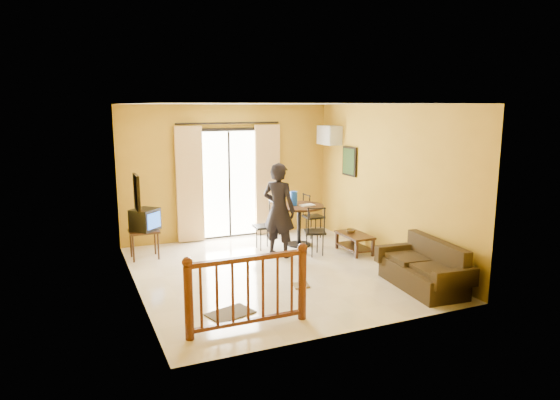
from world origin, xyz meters
name	(u,v)px	position (x,y,z in m)	size (l,w,h in m)	color
ground	(274,271)	(0.00, 0.00, 0.00)	(5.00, 5.00, 0.00)	beige
room_shell	(274,172)	(0.00, 0.00, 1.70)	(5.00, 5.00, 5.00)	white
balcony_door	(229,183)	(0.00, 2.43, 1.19)	(2.25, 0.14, 2.46)	black
tv_table	(144,234)	(-1.90, 1.64, 0.45)	(0.53, 0.44, 0.53)	black
television	(145,220)	(-1.87, 1.64, 0.73)	(0.59, 0.59, 0.40)	black
picture_left	(137,192)	(-2.22, -0.20, 1.55)	(0.05, 0.42, 0.52)	black
dining_table	(299,213)	(1.09, 1.31, 0.65)	(0.99, 0.99, 0.82)	black
water_jug	(294,198)	(0.99, 1.36, 0.96)	(0.15, 0.15, 0.28)	#1342B9
serving_tray	(307,205)	(1.22, 1.21, 0.83)	(0.28, 0.18, 0.02)	beige
dining_chairs	(297,247)	(1.01, 1.22, 0.00)	(1.70, 1.63, 0.95)	black
air_conditioner	(329,135)	(2.09, 1.95, 2.15)	(0.31, 0.60, 0.40)	silver
botanical_print	(349,161)	(2.22, 1.30, 1.65)	(0.05, 0.50, 0.60)	black
coffee_table	(354,240)	(1.85, 0.44, 0.24)	(0.45, 0.81, 0.36)	black
bowl	(351,231)	(1.85, 0.59, 0.39)	(0.18, 0.18, 0.06)	brown
sofa	(425,270)	(1.85, -1.61, 0.27)	(0.83, 1.59, 0.73)	#302412
standing_person	(279,210)	(0.43, 0.79, 0.88)	(0.64, 0.42, 1.76)	black
stair_balustrade	(248,286)	(-1.15, -1.90, 0.56)	(1.63, 0.13, 1.04)	#471E0F
doormat	(230,313)	(-1.23, -1.38, 0.01)	(0.60, 0.40, 0.02)	#524B42
sandals	(301,285)	(0.11, -0.82, 0.01)	(0.30, 0.27, 0.03)	brown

